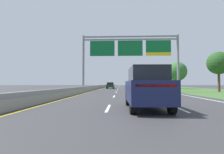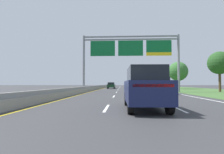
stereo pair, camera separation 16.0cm
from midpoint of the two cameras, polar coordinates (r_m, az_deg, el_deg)
name	(u,v)px [view 1 (the left image)]	position (r m, az deg, el deg)	size (l,w,h in m)	color
ground_plane	(127,91)	(34.47, 4.48, -4.12)	(220.00, 220.00, 0.00)	#333335
lane_striping	(127,91)	(34.01, 4.50, -4.14)	(11.96, 106.00, 0.01)	white
grass_verge_right	(205,91)	(37.60, 26.29, -3.73)	(14.00, 110.00, 0.02)	#3D602D
median_barrier_concrete	(91,89)	(34.87, -6.45, -3.51)	(0.60, 110.00, 0.85)	gray
overhead_sign_gantry	(130,51)	(29.58, 5.36, 7.83)	(15.06, 0.42, 8.86)	gray
pickup_truck_grey	(140,84)	(49.12, 8.33, -2.21)	(2.07, 5.43, 2.20)	slate
car_white_right_lane_suv	(160,85)	(24.59, 14.31, -2.37)	(1.96, 4.72, 2.11)	silver
car_darkgreen_left_lane_sedan	(110,85)	(46.84, -0.58, -2.55)	(1.90, 4.43, 1.57)	#193D23
car_navy_centre_lane_suv	(146,87)	(9.68, 9.89, -3.13)	(2.02, 4.75, 2.11)	#161E47
roadside_tree_mid	(219,63)	(33.30, 29.50, 3.69)	(3.50, 3.50, 6.21)	#4C3823
roadside_tree_far	(177,71)	(47.39, 19.09, 1.63)	(4.55, 4.55, 6.46)	#4C3823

